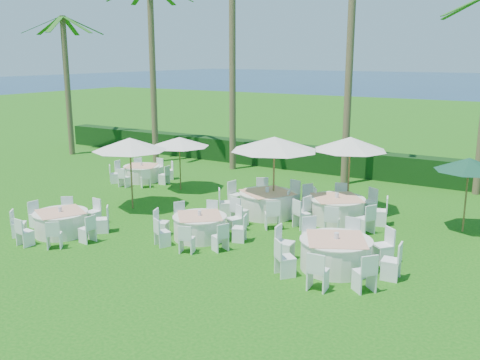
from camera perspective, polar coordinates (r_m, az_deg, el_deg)
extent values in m
plane|color=#12530E|center=(16.70, -7.27, -6.67)|extent=(120.00, 120.00, 0.00)
cube|color=black|center=(26.64, 8.93, 2.12)|extent=(34.00, 1.00, 1.20)
cylinder|color=silver|center=(18.18, -18.54, -4.42)|extent=(1.65, 1.65, 0.72)
cylinder|color=silver|center=(18.07, -18.62, -3.30)|extent=(1.72, 1.72, 0.03)
cube|color=#E69F7C|center=(18.07, -18.63, -3.23)|extent=(1.79, 1.79, 0.01)
cylinder|color=silver|center=(18.04, -18.65, -2.97)|extent=(0.11, 0.11, 0.15)
cube|color=white|center=(17.99, -14.48, -4.09)|extent=(0.57, 0.57, 0.86)
cube|color=white|center=(18.90, -15.40, -3.31)|extent=(0.43, 0.43, 0.86)
cube|color=white|center=(19.38, -17.98, -3.07)|extent=(0.57, 0.57, 0.86)
cube|color=white|center=(19.19, -20.84, -3.46)|extent=(0.43, 0.43, 0.86)
cube|color=white|center=(18.41, -22.54, -4.29)|extent=(0.57, 0.57, 0.86)
cube|color=white|center=(17.48, -21.98, -5.16)|extent=(0.43, 0.43, 0.86)
cube|color=white|center=(16.94, -19.22, -5.49)|extent=(0.57, 0.57, 0.86)
cube|color=white|center=(17.16, -15.99, -5.02)|extent=(0.43, 0.43, 0.86)
cylinder|color=silver|center=(16.91, -4.31, -5.07)|extent=(1.64, 1.64, 0.71)
cylinder|color=silver|center=(16.80, -4.33, -3.89)|extent=(1.70, 1.70, 0.03)
cube|color=#E69F7C|center=(16.80, -4.33, -3.81)|extent=(1.86, 1.86, 0.01)
cylinder|color=silver|center=(16.77, -4.33, -3.53)|extent=(0.11, 0.11, 0.15)
cube|color=white|center=(16.57, -0.07, -5.16)|extent=(0.50, 0.50, 0.85)
cube|color=white|center=(17.49, -0.60, -4.17)|extent=(0.53, 0.53, 0.85)
cube|color=white|center=(18.06, -3.11, -3.62)|extent=(0.50, 0.50, 0.85)
cube|color=white|center=(17.98, -6.22, -3.76)|extent=(0.53, 0.53, 0.85)
cube|color=white|center=(17.30, -8.37, -4.51)|extent=(0.50, 0.50, 0.85)
cube|color=white|center=(16.37, -8.28, -5.54)|extent=(0.53, 0.53, 0.85)
cube|color=white|center=(15.74, -5.69, -6.24)|extent=(0.50, 0.50, 0.85)
cube|color=white|center=(15.83, -2.14, -6.07)|extent=(0.53, 0.53, 0.85)
cylinder|color=silver|center=(14.75, 10.16, -7.82)|extent=(1.88, 1.88, 0.82)
cylinder|color=silver|center=(14.60, 10.23, -6.29)|extent=(1.96, 1.96, 0.03)
cube|color=#E69F7C|center=(14.60, 10.23, -6.20)|extent=(2.04, 2.04, 0.01)
cylinder|color=silver|center=(14.57, 10.25, -5.88)|extent=(0.13, 0.13, 0.17)
cube|color=white|center=(14.41, 15.83, -8.30)|extent=(0.49, 0.49, 0.98)
cube|color=white|center=(15.44, 15.02, -6.78)|extent=(0.64, 0.64, 0.98)
cube|color=white|center=(16.05, 11.70, -5.82)|extent=(0.49, 0.49, 0.98)
cube|color=white|center=(15.95, 7.67, -5.79)|extent=(0.64, 0.64, 0.98)
cube|color=white|center=(15.17, 4.82, -6.73)|extent=(0.49, 0.49, 0.98)
cube|color=white|center=(14.11, 4.85, -8.28)|extent=(0.64, 0.64, 0.98)
cube|color=white|center=(13.41, 8.33, -9.56)|extent=(0.49, 0.49, 0.98)
cube|color=white|center=(13.54, 13.14, -9.55)|extent=(0.64, 0.64, 0.98)
cylinder|color=silver|center=(24.85, -10.42, 0.66)|extent=(1.59, 1.59, 0.69)
cylinder|color=silver|center=(24.77, -10.46, 1.46)|extent=(1.65, 1.65, 0.03)
cube|color=#E69F7C|center=(24.77, -10.46, 1.52)|extent=(1.72, 1.72, 0.01)
cylinder|color=silver|center=(24.75, -10.47, 1.71)|extent=(0.11, 0.11, 0.15)
cube|color=white|center=(24.10, -8.10, 0.53)|extent=(0.41, 0.41, 0.83)
cube|color=white|center=(25.01, -7.61, 1.01)|extent=(0.54, 0.54, 0.83)
cube|color=white|center=(25.80, -8.74, 1.35)|extent=(0.41, 0.41, 0.83)
cube|color=white|center=(26.04, -10.78, 1.38)|extent=(0.54, 0.54, 0.83)
cube|color=white|center=(25.60, -12.63, 1.09)|extent=(0.41, 0.41, 0.83)
cube|color=white|center=(24.72, -13.28, 0.63)|extent=(0.54, 0.54, 0.83)
cube|color=white|center=(23.89, -12.25, 0.25)|extent=(0.41, 0.41, 0.83)
cube|color=white|center=(23.63, -10.05, 0.20)|extent=(0.54, 0.54, 0.83)
cylinder|color=silver|center=(19.22, 2.92, -2.60)|extent=(1.92, 1.92, 0.84)
cylinder|color=silver|center=(19.11, 2.93, -1.37)|extent=(2.00, 2.00, 0.03)
cube|color=#E69F7C|center=(19.10, 2.93, -1.30)|extent=(2.15, 2.15, 0.01)
cylinder|color=silver|center=(19.08, 2.93, -1.05)|extent=(0.13, 0.13, 0.18)
cube|color=white|center=(19.42, 7.33, -2.27)|extent=(0.65, 0.65, 1.00)
cube|color=white|center=(20.35, 5.56, -1.50)|extent=(0.54, 0.54, 1.00)
cube|color=white|center=(20.64, 2.45, -1.25)|extent=(0.65, 0.65, 1.00)
cube|color=white|center=(20.13, -0.43, -1.61)|extent=(0.54, 0.54, 1.00)
cube|color=white|center=(19.09, -1.57, -2.44)|extent=(0.65, 0.65, 1.00)
cube|color=white|center=(18.09, -0.06, -3.33)|extent=(0.54, 0.54, 1.00)
cube|color=white|center=(17.76, 3.46, -3.66)|extent=(0.65, 0.65, 1.00)
cube|color=white|center=(18.34, 6.60, -3.19)|extent=(0.54, 0.54, 1.00)
cylinder|color=silver|center=(18.82, 10.23, -3.17)|extent=(1.88, 1.88, 0.82)
cylinder|color=silver|center=(18.71, 10.29, -1.94)|extent=(1.96, 1.96, 0.03)
cube|color=#E69F7C|center=(18.70, 10.29, -1.87)|extent=(2.14, 2.14, 0.01)
cylinder|color=silver|center=(18.68, 10.30, -1.62)|extent=(0.13, 0.13, 0.17)
cube|color=white|center=(18.73, 14.73, -3.22)|extent=(0.57, 0.57, 0.98)
cube|color=white|center=(19.74, 13.54, -2.31)|extent=(0.62, 0.62, 0.98)
cube|color=white|center=(20.21, 10.64, -1.81)|extent=(0.57, 0.57, 0.98)
cube|color=white|center=(19.90, 7.55, -1.93)|extent=(0.62, 0.62, 0.98)
cube|color=white|center=(18.97, 5.81, -2.64)|extent=(0.57, 0.57, 0.98)
cube|color=white|center=(17.92, 6.61, -3.61)|extent=(0.62, 0.62, 0.98)
cube|color=white|center=(17.39, 9.78, -4.24)|extent=(0.57, 0.57, 0.98)
cube|color=white|center=(17.74, 13.27, -4.06)|extent=(0.62, 0.62, 0.98)
cylinder|color=brown|center=(20.28, -11.52, 0.53)|extent=(0.06, 0.06, 2.58)
cone|color=silver|center=(20.06, -11.67, 3.77)|extent=(2.76, 2.76, 0.46)
sphere|color=brown|center=(20.04, -11.69, 4.23)|extent=(0.10, 0.10, 0.10)
cylinder|color=brown|center=(19.15, 3.62, 0.26)|extent=(0.07, 0.07, 2.73)
cone|color=silver|center=(18.91, 3.67, 3.89)|extent=(3.13, 3.13, 0.49)
sphere|color=brown|center=(18.88, 3.68, 4.40)|extent=(0.11, 0.11, 0.11)
cylinder|color=brown|center=(22.88, -6.41, 1.64)|extent=(0.05, 0.05, 2.19)
cone|color=silver|center=(22.70, -6.48, 4.07)|extent=(2.53, 2.53, 0.39)
sphere|color=brown|center=(22.68, -6.49, 4.41)|extent=(0.09, 0.09, 0.09)
cylinder|color=brown|center=(19.80, 11.52, 0.37)|extent=(0.06, 0.06, 2.68)
cone|color=silver|center=(19.57, 11.68, 3.82)|extent=(2.66, 2.66, 0.48)
sphere|color=brown|center=(19.55, 11.70, 4.30)|extent=(0.11, 0.11, 0.11)
cylinder|color=brown|center=(18.75, 22.96, -1.64)|extent=(0.06, 0.06, 2.37)
cone|color=#11402B|center=(18.52, 23.25, 1.55)|extent=(2.16, 2.16, 0.43)
sphere|color=brown|center=(18.50, 23.29, 2.00)|extent=(0.09, 0.09, 0.09)
cylinder|color=brown|center=(28.84, -9.28, 11.02)|extent=(0.32, 0.32, 9.26)
cylinder|color=brown|center=(26.57, -0.81, 12.14)|extent=(0.32, 0.32, 10.31)
cylinder|color=brown|center=(23.80, 11.72, 14.83)|extent=(0.32, 0.32, 12.86)
cube|color=#1C4C13|center=(24.26, 23.18, 16.74)|extent=(2.18, 0.98, 1.00)
cube|color=#1C4C13|center=(23.16, 23.29, 16.95)|extent=(1.85, 1.66, 1.00)
cylinder|color=brown|center=(32.27, -17.93, 9.44)|extent=(0.32, 0.32, 7.76)
cube|color=#1C4C13|center=(31.42, -17.06, 15.61)|extent=(2.21, 0.35, 1.00)
cube|color=#1C4C13|center=(32.46, -16.39, 15.56)|extent=(1.40, 2.02, 1.00)
cube|color=#1C4C13|center=(33.29, -17.67, 15.41)|extent=(1.29, 2.07, 1.00)
cube|color=#1C4C13|center=(33.12, -19.60, 15.28)|extent=(2.21, 0.35, 1.00)
cube|color=#1C4C13|center=(32.10, -20.36, 15.31)|extent=(1.40, 2.02, 1.00)
cube|color=#1C4C13|center=(31.24, -19.11, 15.49)|extent=(1.29, 2.07, 1.00)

